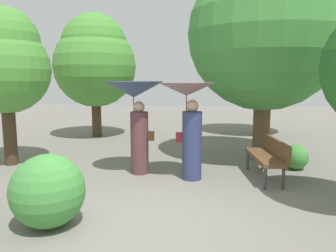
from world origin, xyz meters
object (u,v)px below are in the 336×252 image
Objects in this scene: person_right at (189,112)px; tree_mid_left at (95,60)px; tree_near_left at (5,61)px; tree_far_back at (264,52)px; tree_near_right at (266,22)px; person_left at (135,104)px; park_bench at (268,155)px.

tree_mid_left reaches higher than person_right.
tree_near_left is at bearing -102.14° from tree_mid_left.
tree_mid_left is at bearing -169.41° from tree_far_back.
tree_near_right is at bearing -40.58° from person_right.
park_bench is (2.80, -0.14, -1.02)m from person_left.
tree_near_left is at bearing 84.02° from person_right.
tree_near_right is at bearing -100.04° from tree_far_back.
park_bench is at bearing -94.84° from tree_near_right.
tree_far_back is at bearing 36.75° from tree_near_left.
tree_mid_left is at bearing 151.60° from tree_near_right.
tree_mid_left reaches higher than person_left.
tree_near_right reaches higher than tree_far_back.
park_bench is 7.16m from tree_mid_left.
tree_near_right is (1.79, 1.84, 2.03)m from person_right.
tree_near_right is 1.28× the size of tree_mid_left.
park_bench is at bearing -80.81° from person_right.
tree_mid_left is at bearing 31.20° from person_left.
person_right is 4.49m from tree_near_left.
person_left is 3.31m from tree_near_left.
park_bench is at bearing -41.52° from tree_mid_left.
person_left is 1.20m from person_right.
tree_mid_left is (-5.10, 4.52, 2.19)m from park_bench.
tree_near_right reaches higher than tree_mid_left.
tree_near_right is 4.03m from tree_far_back.
person_right is 0.46× the size of tree_mid_left.
tree_far_back is at bearing 165.79° from park_bench.
park_bench is at bearing -5.32° from tree_near_left.
person_left is 1.30× the size of park_bench.
park_bench is 0.42× the size of tree_near_left.
tree_near_left is 0.77× the size of tree_far_back.
tree_far_back reaches higher than park_bench.
person_right is 0.53× the size of tree_near_left.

